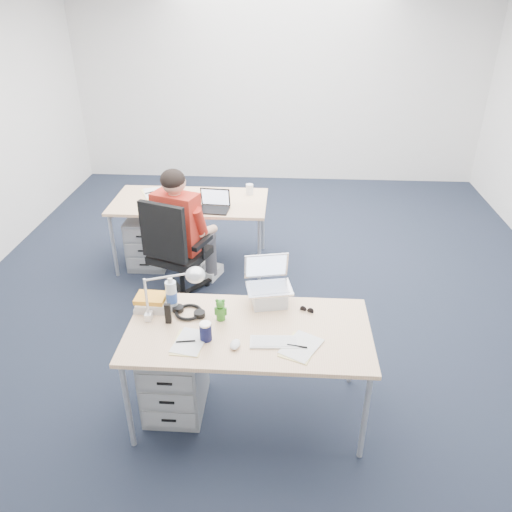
# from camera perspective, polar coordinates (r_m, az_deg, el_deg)

# --- Properties ---
(floor) EXTENTS (7.00, 7.00, 0.00)m
(floor) POSITION_cam_1_polar(r_m,az_deg,el_deg) (4.88, 1.31, -5.10)
(floor) COLOR black
(floor) RESTS_ON ground
(room) EXTENTS (6.02, 7.02, 2.80)m
(room) POSITION_cam_1_polar(r_m,az_deg,el_deg) (4.18, 1.58, 14.81)
(room) COLOR silver
(room) RESTS_ON ground
(desk_near) EXTENTS (1.60, 0.80, 0.73)m
(desk_near) POSITION_cam_1_polar(r_m,az_deg,el_deg) (3.33, -0.85, -9.00)
(desk_near) COLOR #DDAC7F
(desk_near) RESTS_ON ground
(desk_far) EXTENTS (1.60, 0.80, 0.73)m
(desk_far) POSITION_cam_1_polar(r_m,az_deg,el_deg) (5.29, -7.56, 5.86)
(desk_far) COLOR #DDAC7F
(desk_far) RESTS_ON ground
(office_chair) EXTENTS (0.88, 0.88, 1.09)m
(office_chair) POSITION_cam_1_polar(r_m,az_deg,el_deg) (4.78, -8.75, -1.90)
(office_chair) COLOR black
(office_chair) RESTS_ON ground
(seated_person) EXTENTS (0.57, 0.79, 1.31)m
(seated_person) POSITION_cam_1_polar(r_m,az_deg,el_deg) (4.76, -8.01, 2.74)
(seated_person) COLOR red
(seated_person) RESTS_ON ground
(drawer_pedestal_near) EXTENTS (0.40, 0.50, 0.55)m
(drawer_pedestal_near) POSITION_cam_1_polar(r_m,az_deg,el_deg) (3.68, -9.24, -13.41)
(drawer_pedestal_near) COLOR gray
(drawer_pedestal_near) RESTS_ON ground
(drawer_pedestal_far) EXTENTS (0.40, 0.50, 0.55)m
(drawer_pedestal_far) POSITION_cam_1_polar(r_m,az_deg,el_deg) (5.52, -12.12, 1.77)
(drawer_pedestal_far) COLOR gray
(drawer_pedestal_far) RESTS_ON ground
(silver_laptop) EXTENTS (0.35, 0.30, 0.33)m
(silver_laptop) POSITION_cam_1_polar(r_m,az_deg,el_deg) (3.46, 1.51, -3.11)
(silver_laptop) COLOR silver
(silver_laptop) RESTS_ON desk_near
(wireless_keyboard) EXTENTS (0.31, 0.14, 0.02)m
(wireless_keyboard) POSITION_cam_1_polar(r_m,az_deg,el_deg) (3.18, 2.08, -9.80)
(wireless_keyboard) COLOR white
(wireless_keyboard) RESTS_ON desk_near
(computer_mouse) EXTENTS (0.08, 0.11, 0.04)m
(computer_mouse) POSITION_cam_1_polar(r_m,az_deg,el_deg) (3.15, -2.40, -10.07)
(computer_mouse) COLOR white
(computer_mouse) RESTS_ON desk_near
(headphones) EXTENTS (0.29, 0.26, 0.04)m
(headphones) POSITION_cam_1_polar(r_m,az_deg,el_deg) (3.46, -7.71, -6.28)
(headphones) COLOR black
(headphones) RESTS_ON desk_near
(can_koozie) EXTENTS (0.09, 0.09, 0.13)m
(can_koozie) POSITION_cam_1_polar(r_m,az_deg,el_deg) (3.19, -5.78, -8.58)
(can_koozie) COLOR #13153B
(can_koozie) RESTS_ON desk_near
(water_bottle) EXTENTS (0.10, 0.10, 0.25)m
(water_bottle) POSITION_cam_1_polar(r_m,az_deg,el_deg) (3.47, -9.65, -4.26)
(water_bottle) COLOR silver
(water_bottle) RESTS_ON desk_near
(bear_figurine) EXTENTS (0.09, 0.07, 0.16)m
(bear_figurine) POSITION_cam_1_polar(r_m,az_deg,el_deg) (3.35, -4.07, -6.09)
(bear_figurine) COLOR #1F721E
(bear_figurine) RESTS_ON desk_near
(book_stack) EXTENTS (0.22, 0.17, 0.10)m
(book_stack) POSITION_cam_1_polar(r_m,az_deg,el_deg) (3.54, -11.84, -5.20)
(book_stack) COLOR silver
(book_stack) RESTS_ON desk_near
(cordless_phone) EXTENTS (0.04, 0.03, 0.15)m
(cordless_phone) POSITION_cam_1_polar(r_m,az_deg,el_deg) (3.36, -10.04, -6.50)
(cordless_phone) COLOR black
(cordless_phone) RESTS_ON desk_near
(papers_left) EXTENTS (0.22, 0.28, 0.01)m
(papers_left) POSITION_cam_1_polar(r_m,az_deg,el_deg) (3.21, -7.72, -9.78)
(papers_left) COLOR #FFEE93
(papers_left) RESTS_ON desk_near
(papers_right) EXTENTS (0.29, 0.33, 0.01)m
(papers_right) POSITION_cam_1_polar(r_m,az_deg,el_deg) (3.16, 5.05, -10.36)
(papers_right) COLOR #FFEE93
(papers_right) RESTS_ON desk_near
(sunglasses) EXTENTS (0.11, 0.08, 0.02)m
(sunglasses) POSITION_cam_1_polar(r_m,az_deg,el_deg) (3.47, 5.83, -6.16)
(sunglasses) COLOR black
(sunglasses) RESTS_ON desk_near
(desk_lamp) EXTENTS (0.39, 0.17, 0.43)m
(desk_lamp) POSITION_cam_1_polar(r_m,az_deg,el_deg) (3.31, -10.32, -4.19)
(desk_lamp) COLOR silver
(desk_lamp) RESTS_ON desk_near
(dark_laptop) EXTENTS (0.32, 0.31, 0.22)m
(dark_laptop) POSITION_cam_1_polar(r_m,az_deg,el_deg) (4.95, -4.93, 6.32)
(dark_laptop) COLOR black
(dark_laptop) RESTS_ON desk_far
(far_cup) EXTENTS (0.09, 0.09, 0.11)m
(far_cup) POSITION_cam_1_polar(r_m,az_deg,el_deg) (5.37, -0.74, 7.63)
(far_cup) COLOR white
(far_cup) RESTS_ON desk_far
(far_papers) EXTENTS (0.31, 0.36, 0.01)m
(far_papers) POSITION_cam_1_polar(r_m,az_deg,el_deg) (5.52, -11.66, 7.05)
(far_papers) COLOR white
(far_papers) RESTS_ON desk_far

